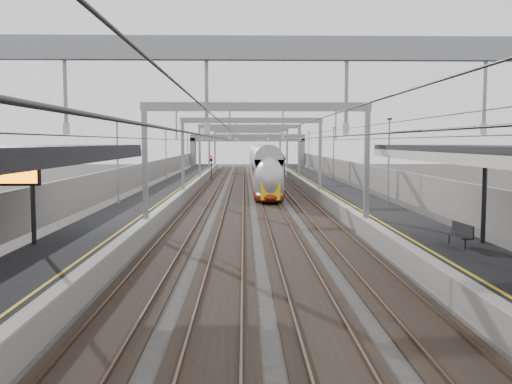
{
  "coord_description": "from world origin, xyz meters",
  "views": [
    {
      "loc": [
        -0.7,
        -10.32,
        5.36
      ],
      "look_at": [
        0.0,
        22.89,
        2.45
      ],
      "focal_mm": 40.0,
      "sensor_mm": 36.0,
      "label": 1
    }
  ],
  "objects_px": {
    "bench": "(460,233)",
    "signal_green": "(211,164)",
    "overbridge": "(248,142)",
    "train": "(262,170)"
  },
  "relations": [
    {
      "from": "train",
      "to": "signal_green",
      "type": "bearing_deg",
      "value": 125.62
    },
    {
      "from": "bench",
      "to": "signal_green",
      "type": "distance_m",
      "value": 56.87
    },
    {
      "from": "overbridge",
      "to": "bench",
      "type": "bearing_deg",
      "value": -84.53
    },
    {
      "from": "bench",
      "to": "signal_green",
      "type": "relative_size",
      "value": 0.56
    },
    {
      "from": "signal_green",
      "to": "train",
      "type": "bearing_deg",
      "value": -54.38
    },
    {
      "from": "train",
      "to": "overbridge",
      "type": "bearing_deg",
      "value": 92.09
    },
    {
      "from": "train",
      "to": "signal_green",
      "type": "xyz_separation_m",
      "value": [
        -6.7,
        9.35,
        0.4
      ]
    },
    {
      "from": "bench",
      "to": "overbridge",
      "type": "bearing_deg",
      "value": 95.47
    },
    {
      "from": "overbridge",
      "to": "train",
      "type": "bearing_deg",
      "value": -87.91
    },
    {
      "from": "train",
      "to": "bench",
      "type": "xyz_separation_m",
      "value": [
        6.82,
        -45.88,
        -0.42
      ]
    }
  ]
}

